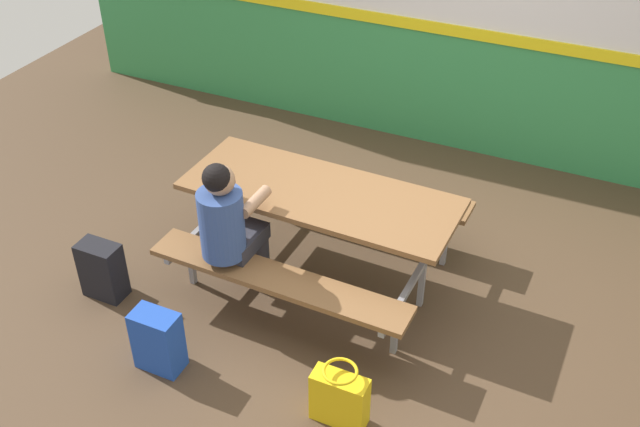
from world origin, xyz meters
TOP-DOWN VIEW (x-y plane):
  - ground_plane at (0.00, 0.00)m, footprint 10.00×10.00m
  - accent_backdrop at (0.00, 2.26)m, footprint 8.00×0.14m
  - picnic_table_main at (-0.37, -0.00)m, footprint 1.96×1.60m
  - student_nearer at (-0.79, -0.55)m, footprint 0.37×0.53m
  - backpack_dark at (-0.92, -1.26)m, footprint 0.30×0.22m
  - tote_bag_bright at (0.30, -1.19)m, footprint 0.34×0.21m
  - satchel_spare at (-1.68, -0.85)m, footprint 0.30×0.22m

SIDE VIEW (x-z plane):
  - ground_plane at x=0.00m, z-range -0.02..0.00m
  - tote_bag_bright at x=0.30m, z-range -0.02..0.41m
  - backpack_dark at x=-0.92m, z-range 0.00..0.44m
  - satchel_spare at x=-1.68m, z-range 0.00..0.44m
  - picnic_table_main at x=-0.37m, z-range 0.21..0.95m
  - student_nearer at x=-0.79m, z-range 0.10..1.31m
  - accent_backdrop at x=0.00m, z-range -0.05..2.55m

